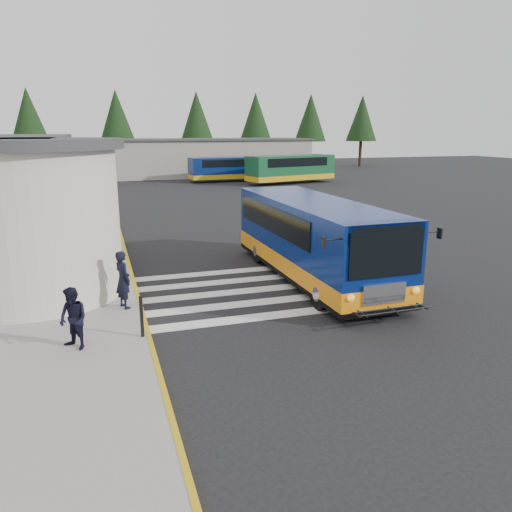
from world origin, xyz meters
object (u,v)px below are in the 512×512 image
object	(u,v)px
transit_bus	(314,242)
pedestrian_a	(123,280)
far_bus_b	(291,168)
far_bus_a	(229,168)
pedestrian_b	(73,319)
bollard	(142,316)

from	to	relation	value
transit_bus	pedestrian_a	world-z (taller)	transit_bus
transit_bus	far_bus_b	world-z (taller)	transit_bus
far_bus_a	transit_bus	bearing A→B (deg)	165.84
far_bus_b	pedestrian_b	bearing A→B (deg)	136.69
pedestrian_a	bollard	bearing A→B (deg)	163.51
pedestrian_a	pedestrian_b	world-z (taller)	pedestrian_a
pedestrian_a	bollard	size ratio (longest dim) A/B	1.59
pedestrian_b	far_bus_a	size ratio (longest dim) A/B	0.18
pedestrian_a	far_bus_a	distance (m)	38.36
pedestrian_a	bollard	xyz separation A→B (m)	(0.30, -2.31, -0.31)
transit_bus	bollard	size ratio (longest dim) A/B	9.31
bollard	far_bus_b	bearing A→B (deg)	62.94
far_bus_a	far_bus_b	world-z (taller)	far_bus_b
far_bus_b	transit_bus	bearing A→B (deg)	145.43
far_bus_a	pedestrian_a	bearing A→B (deg)	156.37
transit_bus	pedestrian_a	size ratio (longest dim) A/B	5.87
pedestrian_a	far_bus_a	size ratio (longest dim) A/B	0.20
pedestrian_a	bollard	world-z (taller)	pedestrian_a
far_bus_a	far_bus_b	bearing A→B (deg)	-130.15
transit_bus	bollard	world-z (taller)	transit_bus
bollard	far_bus_b	size ratio (longest dim) A/B	0.11
pedestrian_a	bollard	distance (m)	2.35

